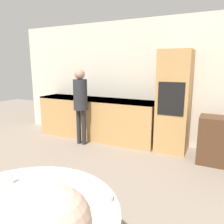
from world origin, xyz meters
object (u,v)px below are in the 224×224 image
(oven_unit, at_px, (174,102))
(bowl_near, at_px, (25,200))
(person_standing, at_px, (80,98))
(bowl_far, at_px, (104,198))

(oven_unit, xyz_separation_m, bowl_near, (-0.36, -3.29, -0.22))
(oven_unit, xyz_separation_m, person_standing, (-1.80, -0.49, 0.03))
(bowl_near, height_order, bowl_far, bowl_near)
(oven_unit, bearing_deg, bowl_near, -96.18)
(oven_unit, distance_m, bowl_near, 3.31)
(oven_unit, bearing_deg, bowl_far, -87.94)
(oven_unit, height_order, bowl_far, oven_unit)
(person_standing, bearing_deg, bowl_far, -53.04)
(person_standing, relative_size, bowl_near, 9.63)
(person_standing, relative_size, bowl_far, 13.11)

